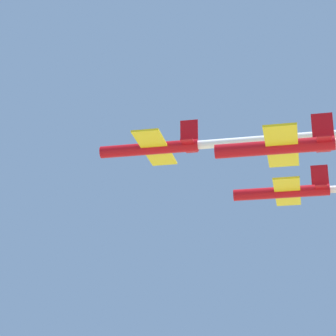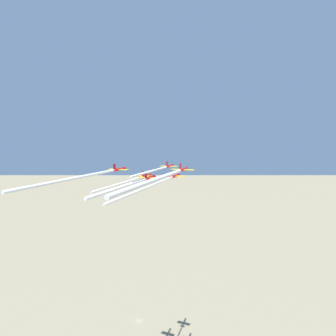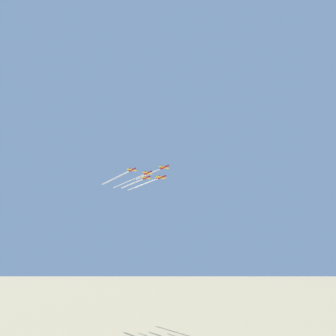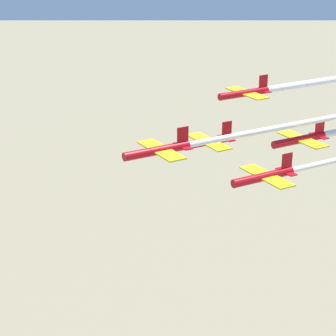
{
  "view_description": "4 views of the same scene",
  "coord_description": "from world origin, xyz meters",
  "views": [
    {
      "loc": [
        -17.85,
        -51.92,
        95.01
      ],
      "look_at": [
        43.5,
        -34.28,
        118.23
      ],
      "focal_mm": 70.0,
      "sensor_mm": 36.0,
      "label": 1
    },
    {
      "loc": [
        93.22,
        -155.0,
        131.93
      ],
      "look_at": [
        36.65,
        -29.0,
        117.42
      ],
      "focal_mm": 28.0,
      "sensor_mm": 36.0,
      "label": 2
    },
    {
      "loc": [
        149.47,
        129.41,
        46.52
      ],
      "look_at": [
        38.76,
        -29.54,
        117.23
      ],
      "focal_mm": 28.0,
      "sensor_mm": 36.0,
      "label": 3
    },
    {
      "loc": [
        -36.03,
        0.7,
        148.39
      ],
      "look_at": [
        35.49,
        -33.22,
        117.91
      ],
      "focal_mm": 70.0,
      "sensor_mm": 36.0,
      "label": 4
    }
  ],
  "objects": [
    {
      "name": "jet_2",
      "position": [
        47.81,
        -45.71,
        115.95
      ],
      "size": [
        9.4,
        9.95,
        3.32
      ],
      "rotation": [
        0.0,
        0.0,
        0.08
      ],
      "color": "#B20C14"
    },
    {
      "name": "smoke_trail_1",
      "position": [
        35.0,
        -70.23,
        115.22
      ],
      "size": [
        3.68,
        37.79,
        0.79
      ],
      "rotation": [
        0.0,
        0.0,
        0.08
      ],
      "color": "white"
    },
    {
      "name": "smoke_trail_0",
      "position": [
        41.32,
        -56.9,
        118.95
      ],
      "size": [
        3.71,
        37.09,
        0.86
      ],
      "rotation": [
        0.0,
        0.0,
        0.08
      ],
      "color": "white"
    },
    {
      "name": "smoke_trail_3",
      "position": [
        29.12,
        -89.42,
        119.37
      ],
      "size": [
        4.87,
        50.21,
        1.02
      ],
      "rotation": [
        0.0,
        0.0,
        0.08
      ],
      "color": "white"
    },
    {
      "name": "smoke_trail_2",
      "position": [
        50.19,
        -76.6,
        115.9
      ],
      "size": [
        4.8,
        52.77,
        0.74
      ],
      "rotation": [
        0.0,
        0.0,
        0.08
      ],
      "color": "white"
    },
    {
      "name": "ground_plane",
      "position": [
        0.0,
        0.0,
        0.0
      ],
      "size": [
        3000.0,
        3000.0,
        0.0
      ],
      "primitive_type": "plane",
      "color": "gray"
    },
    {
      "name": "smoke_trail_5",
      "position": [
        58.35,
        -87.18,
        120.37
      ],
      "size": [
        5.08,
        50.26,
        1.22
      ],
      "rotation": [
        0.0,
        0.0,
        0.08
      ],
      "color": "white"
    },
    {
      "name": "jet_3",
      "position": [
        26.85,
        -59.81,
        119.42
      ],
      "size": [
        9.4,
        9.95,
        3.32
      ],
      "rotation": [
        0.0,
        0.0,
        0.08
      ],
      "color": "#B20C14"
    },
    {
      "name": "jet_4",
      "position": [
        41.46,
        -58.69,
        116.39
      ],
      "size": [
        9.4,
        9.95,
        3.32
      ],
      "rotation": [
        0.0,
        0.0,
        0.08
      ],
      "color": "#B20C14"
    },
    {
      "name": "jet_5",
      "position": [
        56.07,
        -57.57,
        120.42
      ],
      "size": [
        9.4,
        9.95,
        3.32
      ],
      "rotation": [
        0.0,
        0.0,
        0.08
      ],
      "color": "#B20C14"
    },
    {
      "name": "jet_0",
      "position": [
        39.55,
        -33.85,
        118.99
      ],
      "size": [
        9.4,
        9.95,
        3.32
      ],
      "rotation": [
        0.0,
        0.0,
        0.08
      ],
      "color": "#B20C14"
    },
    {
      "name": "smoke_trail_4",
      "position": [
        43.27,
        -82.24,
        116.34
      ],
      "size": [
        3.98,
        38.1,
        1.06
      ],
      "rotation": [
        0.0,
        0.0,
        0.08
      ],
      "color": "white"
    },
    {
      "name": "jet_1",
      "position": [
        33.2,
        -46.83,
        115.27
      ],
      "size": [
        9.4,
        9.95,
        3.32
      ],
      "rotation": [
        0.0,
        0.0,
        0.08
      ],
      "color": "#B20C14"
    }
  ]
}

